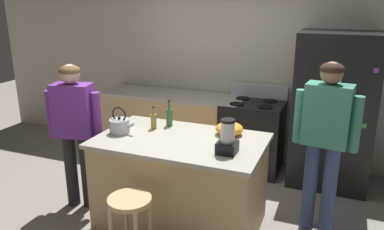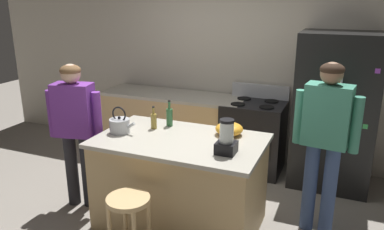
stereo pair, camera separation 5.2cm
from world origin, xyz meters
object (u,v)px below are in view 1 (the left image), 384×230
Objects in this scene: kitchen_island at (181,182)px; refrigerator at (333,111)px; tea_kettle at (120,125)px; bottle_olive_oil at (169,117)px; stove_range at (252,136)px; person_by_island_left at (75,123)px; bar_stool at (130,213)px; bottle_vinegar at (154,121)px; mixing_bowl at (229,129)px; blender_appliance at (227,139)px; person_by_sink_right at (325,133)px.

kitchen_island is 0.87× the size of refrigerator.
tea_kettle is at bearing -140.90° from refrigerator.
stove_range is at bearing 63.28° from bottle_olive_oil.
kitchen_island is at bearing 3.61° from person_by_island_left.
tea_kettle is at bearing -121.48° from stove_range.
bottle_vinegar is (-0.24, 0.91, 0.50)m from bar_stool.
refrigerator reaches higher than mixing_bowl.
refrigerator is at bearing 53.13° from mixing_bowl.
refrigerator is 2.93m from person_by_island_left.
person_by_island_left is 0.99m from bottle_olive_oil.
kitchen_island is 0.67m from bottle_vinegar.
kitchen_island is 0.75m from bar_stool.
tea_kettle is (-1.13, 0.10, -0.05)m from blender_appliance.
person_by_sink_right reaches higher than bar_stool.
bottle_vinegar is 0.77m from mixing_bowl.
stove_range is at bearing 58.52° from tea_kettle.
stove_range is 3.96× the size of bottle_olive_oil.
blender_appliance is (0.64, 0.58, 0.54)m from bar_stool.
tea_kettle is (-0.49, 0.67, 0.49)m from bar_stool.
bottle_olive_oil is 1.03× the size of mixing_bowl.
mixing_bowl reaches higher than bar_stool.
blender_appliance is (-0.77, -0.56, 0.03)m from person_by_sink_right.
stove_range is 1.56m from person_by_sink_right.
refrigerator is at bearing 39.10° from tea_kettle.
bottle_olive_oil is at bearing 177.91° from mixing_bowl.
bottle_vinegar reaches higher than mixing_bowl.
mixing_bowl is at bearing -2.09° from bottle_olive_oil.
person_by_island_left is (-1.52, -1.60, 0.48)m from stove_range.
refrigerator is 1.52m from mixing_bowl.
bottle_vinegar is at bearing 16.89° from person_by_island_left.
person_by_island_left is 5.67× the size of tea_kettle.
mixing_bowl is (-0.88, -0.11, -0.04)m from person_by_sink_right.
person_by_island_left is 0.55m from tea_kettle.
stove_range reaches higher than bar_stool.
person_by_sink_right is at bearing -91.79° from refrigerator.
tea_kettle is at bearing 175.16° from blender_appliance.
bar_stool is at bearing -117.36° from mixing_bowl.
tea_kettle is at bearing 125.92° from bar_stool.
bottle_olive_oil reaches higher than bar_stool.
kitchen_island is 5.78× the size of tea_kettle.
stove_range is at bearing 91.93° from mixing_bowl.
bar_stool is at bearing -141.14° from person_by_sink_right.
person_by_island_left is 1.60m from mixing_bowl.
mixing_bowl is (-0.91, -1.22, 0.06)m from refrigerator.
person_by_island_left is at bearing -147.54° from refrigerator.
bottle_olive_oil is (-0.12, 1.05, 0.51)m from bar_stool.
person_by_island_left is 0.83m from bottle_vinegar.
bar_stool is (-0.13, -0.74, 0.04)m from kitchen_island.
bottle_vinegar is (-1.68, -1.33, 0.08)m from refrigerator.
refrigerator is at bearing 32.46° from person_by_island_left.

